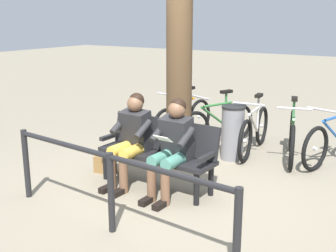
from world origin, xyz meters
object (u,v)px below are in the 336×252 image
at_px(bicycle_red, 292,136).
at_px(litter_bin, 233,133).
at_px(bench, 159,148).
at_px(bicycle_orange, 183,120).
at_px(bicycle_blue, 217,125).
at_px(tree_trunk, 179,44).
at_px(handbag, 105,165).
at_px(bicycle_silver, 334,140).
at_px(bicycle_green, 254,131).
at_px(person_reading, 173,143).
at_px(person_companion, 132,135).

bearing_deg(bicycle_red, litter_bin, -73.21).
distance_m(bench, litter_bin, 1.53).
xyz_separation_m(litter_bin, bicycle_orange, (1.17, -0.50, -0.06)).
bearing_deg(bicycle_red, bicycle_blue, -108.02).
distance_m(litter_bin, bicycle_red, 0.92).
bearing_deg(bicycle_orange, tree_trunk, 31.54).
height_order(bicycle_red, bicycle_orange, same).
bearing_deg(handbag, bench, -177.67).
bearing_deg(bicycle_silver, bicycle_green, -66.13).
xyz_separation_m(handbag, bicycle_blue, (-0.75, -2.05, 0.24)).
distance_m(bench, person_reading, 0.39).
height_order(litter_bin, bicycle_orange, bicycle_orange).
xyz_separation_m(bicycle_red, bicycle_green, (0.60, 0.03, 0.00)).
bearing_deg(bicycle_silver, bicycle_orange, -70.38).
xyz_separation_m(bicycle_red, bicycle_orange, (1.94, 0.00, 0.00)).
distance_m(person_companion, tree_trunk, 1.81).
xyz_separation_m(bicycle_silver, bicycle_green, (1.19, 0.15, 0.00)).
relative_size(bench, bicycle_green, 0.97).
distance_m(person_companion, bicycle_red, 2.61).
relative_size(person_companion, bicycle_orange, 0.72).
bearing_deg(bicycle_green, litter_bin, -25.76).
bearing_deg(person_reading, litter_bin, -89.28).
bearing_deg(bicycle_green, person_reading, -12.42).
xyz_separation_m(person_reading, bicycle_silver, (-1.42, -2.28, -0.31)).
bearing_deg(handbag, bicycle_blue, -110.13).
distance_m(bicycle_red, bicycle_green, 0.60).
distance_m(person_companion, bicycle_blue, 2.20).
bearing_deg(bicycle_silver, litter_bin, -48.51).
xyz_separation_m(handbag, bicycle_red, (-2.04, -2.02, 0.24)).
xyz_separation_m(tree_trunk, bicycle_green, (-1.02, -0.65, -1.37)).
distance_m(tree_trunk, bicycle_red, 2.23).
distance_m(handbag, bicycle_red, 2.88).
xyz_separation_m(person_reading, litter_bin, (-0.06, -1.66, -0.25)).
relative_size(person_reading, litter_bin, 1.44).
bearing_deg(bicycle_blue, bicycle_green, 106.96).
bearing_deg(person_reading, bicycle_green, -93.33).
relative_size(tree_trunk, bicycle_green, 2.07).
height_order(person_companion, bicycle_silver, person_companion).
xyz_separation_m(handbag, bicycle_green, (-1.44, -1.99, 0.24)).
relative_size(tree_trunk, bicycle_blue, 2.20).
relative_size(bench, person_companion, 1.35).
relative_size(person_companion, tree_trunk, 0.35).
relative_size(bicycle_silver, bicycle_blue, 1.03).
relative_size(handbag, bicycle_silver, 0.18).
bearing_deg(bicycle_blue, litter_bin, 65.81).
bearing_deg(handbag, tree_trunk, -107.12).
height_order(litter_bin, bicycle_silver, bicycle_silver).
height_order(person_companion, bicycle_green, person_companion).
xyz_separation_m(person_companion, litter_bin, (-0.70, -1.63, -0.25)).
height_order(person_reading, bicycle_red, person_reading).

